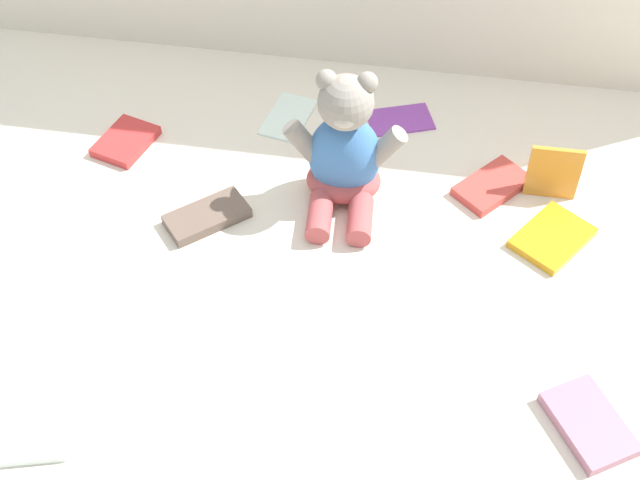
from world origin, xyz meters
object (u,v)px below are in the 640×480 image
object	(u,v)px
book_case_3	(126,141)
book_case_4	(492,186)
book_case_0	(589,424)
book_case_1	(400,119)
book_case_8	(554,173)
book_case_6	(552,238)
book_case_2	(207,215)
teddy_bear	(344,154)
book_case_7	(288,116)
book_case_5	(29,434)

from	to	relation	value
book_case_3	book_case_4	xyz separation A→B (m)	(0.66, -0.01, 0.00)
book_case_0	book_case_4	bearing A→B (deg)	76.12
book_case_3	book_case_4	bearing A→B (deg)	-164.26
book_case_1	book_case_3	world-z (taller)	book_case_3
book_case_8	book_case_6	bearing A→B (deg)	-88.00
book_case_2	book_case_6	distance (m)	0.57
book_case_4	book_case_3	bearing A→B (deg)	-139.60
teddy_bear	book_case_3	xyz separation A→B (m)	(-0.41, 0.06, -0.08)
teddy_bear	book_case_7	size ratio (longest dim) A/B	1.94
book_case_1	book_case_6	bearing A→B (deg)	26.60
book_case_0	book_case_5	world-z (taller)	book_case_0
book_case_5	book_case_3	bearing A→B (deg)	-10.24
book_case_4	book_case_7	bearing A→B (deg)	-157.56
teddy_bear	book_case_1	world-z (taller)	teddy_bear
book_case_6	book_case_5	bearing A→B (deg)	-110.73
teddy_bear	book_case_6	world-z (taller)	teddy_bear
book_case_0	book_case_8	size ratio (longest dim) A/B	1.28
book_case_4	book_case_0	bearing A→B (deg)	-30.98
book_case_4	book_case_8	world-z (taller)	book_case_8
book_case_3	book_case_5	size ratio (longest dim) A/B	1.04
teddy_bear	book_case_8	xyz separation A→B (m)	(0.35, 0.06, -0.04)
teddy_bear	book_case_5	bearing A→B (deg)	-127.84
book_case_0	book_case_5	size ratio (longest dim) A/B	1.20
teddy_bear	book_case_0	size ratio (longest dim) A/B	1.94
book_case_1	book_case_3	xyz separation A→B (m)	(-0.49, -0.15, 0.00)
teddy_bear	book_case_8	bearing A→B (deg)	5.27
book_case_4	book_case_8	size ratio (longest dim) A/B	1.31
book_case_4	book_case_2	bearing A→B (deg)	-121.45
book_case_0	book_case_2	world-z (taller)	same
book_case_3	book_case_5	distance (m)	0.59
book_case_4	book_case_7	xyz separation A→B (m)	(-0.38, 0.13, -0.00)
book_case_1	book_case_4	world-z (taller)	book_case_4
book_case_0	book_case_6	world-z (taller)	book_case_0
teddy_bear	book_case_2	world-z (taller)	teddy_bear
book_case_6	book_case_8	distance (m)	0.12
book_case_1	book_case_5	distance (m)	0.85
book_case_4	book_case_7	distance (m)	0.40
book_case_5	book_case_6	xyz separation A→B (m)	(0.71, 0.47, 0.00)
book_case_5	book_case_6	world-z (taller)	same
book_case_2	book_case_5	distance (m)	0.45
book_case_6	teddy_bear	bearing A→B (deg)	-153.01
book_case_1	book_case_8	size ratio (longest dim) A/B	1.19
book_case_7	book_case_3	bearing A→B (deg)	-145.66
book_case_0	book_case_8	xyz separation A→B (m)	(-0.05, 0.45, 0.04)
book_case_3	book_case_0	bearing A→B (deg)	167.19
book_case_2	book_case_4	distance (m)	0.49
book_case_3	book_case_6	size ratio (longest dim) A/B	0.86
book_case_3	book_case_6	world-z (taller)	book_case_3
book_case_4	book_case_6	xyz separation A→B (m)	(0.10, -0.10, -0.00)
book_case_7	book_case_0	bearing A→B (deg)	-36.61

